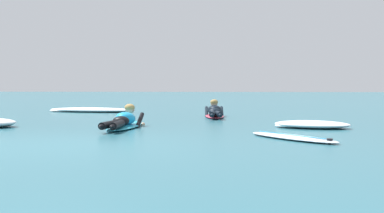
% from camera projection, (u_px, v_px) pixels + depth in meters
% --- Properties ---
extents(ground_plane, '(120.00, 120.00, 0.00)m').
position_uv_depth(ground_plane, '(163.00, 112.00, 17.98)').
color(ground_plane, '#2D6B7A').
extents(surfer_near, '(0.53, 2.75, 0.55)m').
position_uv_depth(surfer_near, '(124.00, 122.00, 11.20)').
color(surfer_near, '#2DB2D1').
rests_on(surfer_near, ground).
extents(surfer_far, '(0.74, 2.72, 0.54)m').
position_uv_depth(surfer_far, '(215.00, 112.00, 15.14)').
color(surfer_far, '#E54C66').
rests_on(surfer_far, ground).
extents(drifting_surfboard, '(1.63, 1.98, 0.16)m').
position_uv_depth(drifting_surfboard, '(293.00, 137.00, 8.92)').
color(drifting_surfboard, silver).
rests_on(drifting_surfboard, ground).
extents(whitewater_front, '(3.10, 1.43, 0.15)m').
position_uv_depth(whitewater_front, '(91.00, 110.00, 18.19)').
color(whitewater_front, white).
rests_on(whitewater_front, ground).
extents(whitewater_mid_right, '(1.83, 1.47, 0.16)m').
position_uv_depth(whitewater_mid_right, '(312.00, 125.00, 11.31)').
color(whitewater_mid_right, white).
rests_on(whitewater_mid_right, ground).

